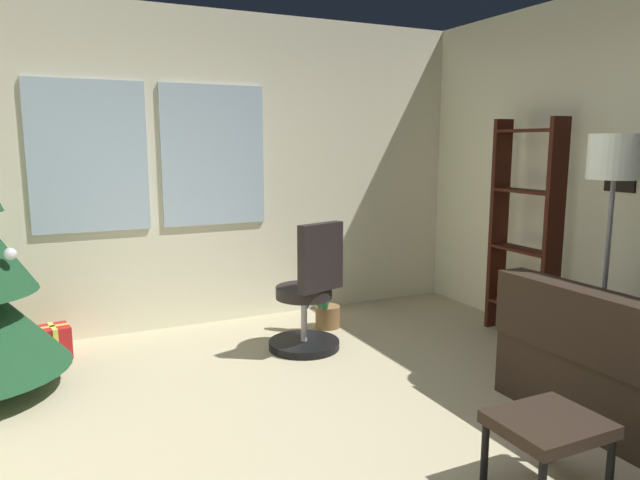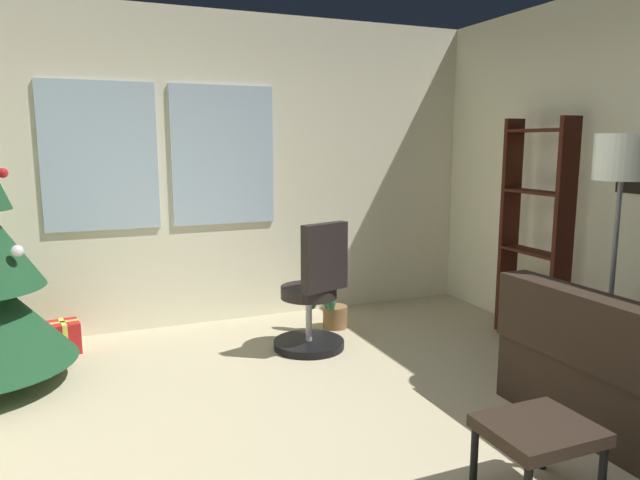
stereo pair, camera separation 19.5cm
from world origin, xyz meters
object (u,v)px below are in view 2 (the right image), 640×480
object	(u,v)px
office_chair	(313,301)
potted_plant	(329,302)
gift_box_red	(63,337)
floor_lamp	(621,179)
gift_box_gold	(41,341)
footstool	(538,434)
bookshelf	(535,246)

from	to	relation	value
office_chair	potted_plant	size ratio (longest dim) A/B	1.59
office_chair	potted_plant	xyz separation A→B (m)	(0.30, 0.41, -0.15)
gift_box_red	floor_lamp	bearing A→B (deg)	-33.57
office_chair	gift_box_gold	bearing A→B (deg)	158.63
gift_box_red	office_chair	bearing A→B (deg)	-20.68
footstool	potted_plant	bearing A→B (deg)	88.29
footstool	floor_lamp	xyz separation A→B (m)	(1.20, 0.70, 1.08)
footstool	office_chair	size ratio (longest dim) A/B	0.47
gift_box_red	potted_plant	size ratio (longest dim) A/B	0.41
gift_box_red	bookshelf	bearing A→B (deg)	-17.73
gift_box_red	office_chair	distance (m)	1.95
office_chair	gift_box_red	bearing A→B (deg)	159.32
footstool	gift_box_red	world-z (taller)	footstool
gift_box_gold	bookshelf	distance (m)	3.98
footstool	office_chair	bearing A→B (deg)	95.98
footstool	potted_plant	size ratio (longest dim) A/B	0.75
footstool	gift_box_gold	distance (m)	3.68
footstool	gift_box_gold	size ratio (longest dim) A/B	1.48
floor_lamp	gift_box_gold	bearing A→B (deg)	146.67
bookshelf	potted_plant	size ratio (longest dim) A/B	2.82
floor_lamp	potted_plant	size ratio (longest dim) A/B	2.60
office_chair	floor_lamp	world-z (taller)	floor_lamp
footstool	bookshelf	distance (m)	2.34
office_chair	potted_plant	distance (m)	0.53
gift_box_gold	floor_lamp	bearing A→B (deg)	-33.33
footstool	gift_box_gold	bearing A→B (deg)	126.86
gift_box_gold	gift_box_red	bearing A→B (deg)	-28.39
gift_box_red	bookshelf	distance (m)	3.79
potted_plant	gift_box_gold	bearing A→B (deg)	170.91
bookshelf	floor_lamp	xyz separation A→B (m)	(-0.31, -1.02, 0.60)
gift_box_gold	floor_lamp	world-z (taller)	floor_lamp
gift_box_gold	floor_lamp	distance (m)	4.28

